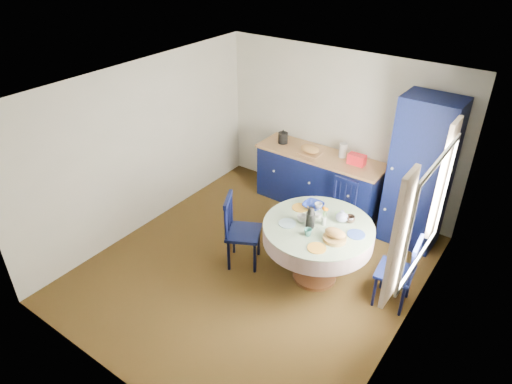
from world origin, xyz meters
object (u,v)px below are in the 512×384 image
(chair_right, at_px, (399,272))
(mug_a, at_px, (302,218))
(mug_c, at_px, (350,219))
(mug_d, at_px, (318,207))
(pantry_cabinet, at_px, (420,174))
(chair_left, at_px, (240,231))
(cobalt_bowl, at_px, (313,206))
(kitchen_counter, at_px, (318,179))
(dining_table, at_px, (318,234))
(mug_b, at_px, (308,232))
(chair_far, at_px, (340,210))

(chair_right, distance_m, mug_a, 1.32)
(mug_c, distance_m, mug_d, 0.46)
(pantry_cabinet, height_order, mug_c, pantry_cabinet)
(chair_left, relative_size, mug_d, 10.19)
(chair_right, relative_size, cobalt_bowl, 3.67)
(kitchen_counter, bearing_deg, dining_table, -61.32)
(chair_right, distance_m, mug_b, 1.18)
(chair_far, bearing_deg, dining_table, -79.65)
(chair_left, height_order, mug_d, chair_left)
(chair_far, bearing_deg, mug_b, -82.28)
(dining_table, relative_size, chair_far, 1.52)
(mug_d, height_order, cobalt_bowl, mug_d)
(dining_table, height_order, chair_left, dining_table)
(pantry_cabinet, bearing_deg, kitchen_counter, 179.17)
(dining_table, bearing_deg, mug_a, -167.93)
(mug_c, bearing_deg, cobalt_bowl, 177.56)
(pantry_cabinet, height_order, chair_right, pantry_cabinet)
(kitchen_counter, relative_size, chair_left, 2.01)
(kitchen_counter, relative_size, pantry_cabinet, 0.95)
(chair_left, distance_m, mug_c, 1.45)
(chair_far, height_order, mug_b, mug_b)
(cobalt_bowl, bearing_deg, mug_d, -0.10)
(chair_right, bearing_deg, chair_far, -131.14)
(chair_far, height_order, mug_d, mug_d)
(dining_table, relative_size, mug_a, 11.54)
(pantry_cabinet, distance_m, mug_c, 1.35)
(chair_far, bearing_deg, chair_left, -121.53)
(chair_right, relative_size, mug_d, 9.64)
(kitchen_counter, xyz_separation_m, dining_table, (0.86, -1.60, 0.24))
(kitchen_counter, xyz_separation_m, chair_left, (-0.13, -1.91, 0.05))
(chair_far, relative_size, mug_d, 8.97)
(cobalt_bowl, bearing_deg, chair_right, -6.51)
(pantry_cabinet, bearing_deg, chair_far, -147.87)
(chair_left, bearing_deg, mug_d, -80.09)
(chair_left, height_order, mug_b, chair_left)
(kitchen_counter, bearing_deg, mug_c, -48.68)
(dining_table, xyz_separation_m, chair_right, (1.02, 0.16, -0.22))
(chair_left, bearing_deg, chair_far, -58.79)
(kitchen_counter, relative_size, chair_right, 2.13)
(mug_a, bearing_deg, kitchen_counter, 111.33)
(chair_left, relative_size, chair_right, 1.06)
(dining_table, relative_size, mug_c, 11.56)
(mug_a, xyz_separation_m, mug_d, (0.04, 0.36, -0.00))
(mug_b, xyz_separation_m, mug_c, (0.29, 0.55, 0.00))
(chair_right, bearing_deg, mug_b, -73.45)
(chair_right, bearing_deg, dining_table, -86.79)
(chair_far, bearing_deg, cobalt_bowl, -95.82)
(mug_b, relative_size, mug_d, 0.96)
(kitchen_counter, bearing_deg, mug_b, -65.07)
(chair_left, bearing_deg, pantry_cabinet, -69.77)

